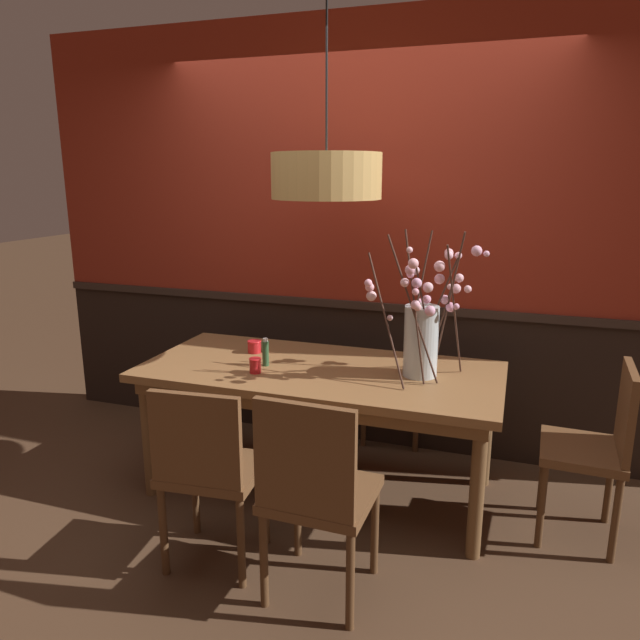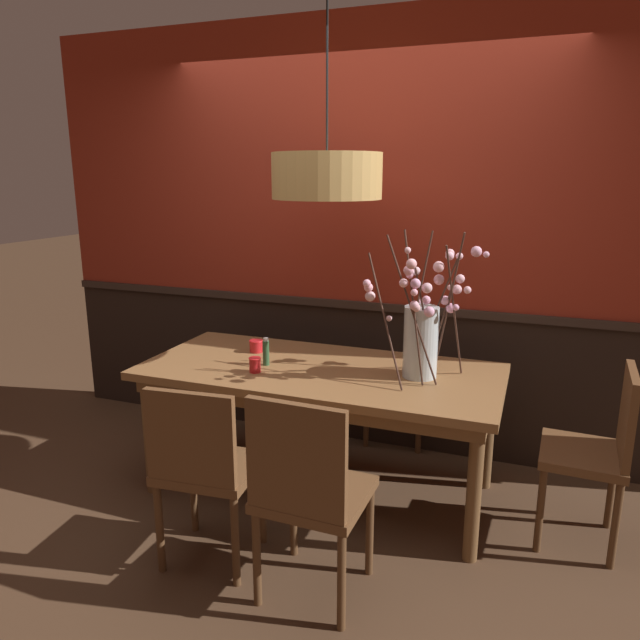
{
  "view_description": "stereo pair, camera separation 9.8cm",
  "coord_description": "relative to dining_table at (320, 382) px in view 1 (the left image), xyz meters",
  "views": [
    {
      "loc": [
        1.0,
        -2.95,
        1.79
      ],
      "look_at": [
        0.0,
        0.0,
        1.01
      ],
      "focal_mm": 33.18,
      "sensor_mm": 36.0,
      "label": 1
    },
    {
      "loc": [
        1.09,
        -2.92,
        1.79
      ],
      "look_at": [
        0.0,
        0.0,
        1.01
      ],
      "focal_mm": 33.18,
      "sensor_mm": 36.0,
      "label": 2
    }
  ],
  "objects": [
    {
      "name": "ground_plane",
      "position": [
        0.0,
        0.0,
        -0.66
      ],
      "size": [
        24.0,
        24.0,
        0.0
      ],
      "primitive_type": "plane",
      "color": "#4C3321"
    },
    {
      "name": "back_wall",
      "position": [
        0.0,
        0.77,
        0.7
      ],
      "size": [
        4.48,
        0.14,
        2.73
      ],
      "color": "black",
      "rests_on": "ground"
    },
    {
      "name": "dining_table",
      "position": [
        0.0,
        0.0,
        0.0
      ],
      "size": [
        1.97,
        0.9,
        0.74
      ],
      "color": "olive",
      "rests_on": "ground"
    },
    {
      "name": "chair_near_side_left",
      "position": [
        -0.25,
        -0.83,
        -0.14
      ],
      "size": [
        0.47,
        0.43,
        0.9
      ],
      "color": "brown",
      "rests_on": "ground"
    },
    {
      "name": "chair_near_side_right",
      "position": [
        0.28,
        -0.88,
        -0.13
      ],
      "size": [
        0.45,
        0.44,
        0.95
      ],
      "color": "brown",
      "rests_on": "ground"
    },
    {
      "name": "chair_far_side_left",
      "position": [
        -0.31,
        0.86,
        -0.12
      ],
      "size": [
        0.42,
        0.41,
        0.96
      ],
      "color": "brown",
      "rests_on": "ground"
    },
    {
      "name": "chair_far_side_right",
      "position": [
        0.26,
        0.88,
        -0.16
      ],
      "size": [
        0.43,
        0.42,
        0.88
      ],
      "color": "brown",
      "rests_on": "ground"
    },
    {
      "name": "chair_head_east_end",
      "position": [
        1.43,
        -0.01,
        -0.14
      ],
      "size": [
        0.4,
        0.43,
        0.91
      ],
      "color": "brown",
      "rests_on": "ground"
    },
    {
      "name": "vase_with_blossoms",
      "position": [
        0.55,
        0.05,
        0.32
      ],
      "size": [
        0.62,
        0.48,
        0.78
      ],
      "color": "silver",
      "rests_on": "dining_table"
    },
    {
      "name": "candle_holder_nearer_center",
      "position": [
        -0.3,
        -0.19,
        0.12
      ],
      "size": [
        0.07,
        0.07,
        0.08
      ],
      "color": "red",
      "rests_on": "dining_table"
    },
    {
      "name": "candle_holder_nearer_edge",
      "position": [
        -0.47,
        0.15,
        0.12
      ],
      "size": [
        0.08,
        0.08,
        0.07
      ],
      "color": "red",
      "rests_on": "dining_table"
    },
    {
      "name": "condiment_bottle",
      "position": [
        -0.3,
        -0.06,
        0.16
      ],
      "size": [
        0.04,
        0.04,
        0.16
      ],
      "color": "#2D5633",
      "rests_on": "dining_table"
    },
    {
      "name": "pendant_lamp",
      "position": [
        0.01,
        0.09,
        1.12
      ],
      "size": [
        0.58,
        0.58,
        1.08
      ],
      "color": "tan"
    }
  ]
}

